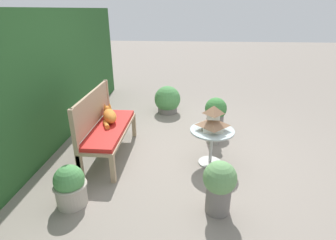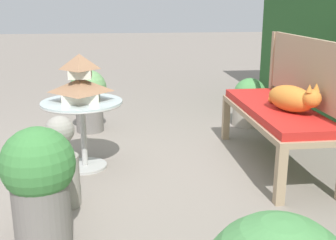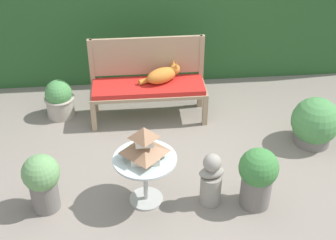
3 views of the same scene
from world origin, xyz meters
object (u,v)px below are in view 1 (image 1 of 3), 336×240
patio_table (212,137)px  potted_plant_table_near (215,114)px  potted_plant_bench_left (167,101)px  potted_plant_patio_mid (70,186)px  potted_plant_table_far (219,185)px  garden_bench (110,131)px  cat (109,116)px  pagoda_birdhouse (213,120)px  garden_bust (214,128)px

patio_table → potted_plant_table_near: size_ratio=0.95×
potted_plant_bench_left → potted_plant_table_near: potted_plant_table_near is taller
potted_plant_patio_mid → potted_plant_table_far: size_ratio=0.80×
garden_bench → potted_plant_patio_mid: (-1.10, 0.15, -0.16)m
patio_table → potted_plant_table_far: potted_plant_table_far is taller
cat → pagoda_birdhouse: pagoda_birdhouse is taller
patio_table → potted_plant_table_far: size_ratio=1.00×
pagoda_birdhouse → garden_bust: (0.62, -0.09, -0.40)m
garden_bust → potted_plant_table_far: size_ratio=0.95×
garden_bench → pagoda_birdhouse: 1.50m
cat → potted_plant_patio_mid: size_ratio=1.05×
garden_bench → cat: 0.25m
cat → pagoda_birdhouse: 1.55m
potted_plant_patio_mid → potted_plant_table_far: potted_plant_table_far is taller
garden_bench → garden_bust: (0.51, -1.56, -0.13)m
potted_plant_bench_left → garden_bench: bearing=159.5°
potted_plant_table_far → potted_plant_table_near: size_ratio=0.95×
patio_table → pagoda_birdhouse: bearing=116.6°
garden_bench → potted_plant_table_far: (-1.08, -1.48, -0.06)m
potted_plant_table_near → potted_plant_table_far: bearing=176.2°
garden_bust → potted_plant_table_far: 1.60m
garden_bench → potted_plant_bench_left: potted_plant_bench_left is taller
potted_plant_table_far → potted_plant_bench_left: potted_plant_table_far is taller
potted_plant_bench_left → potted_plant_table_near: size_ratio=0.89×
pagoda_birdhouse → potted_plant_bench_left: (1.96, 0.78, -0.41)m
pagoda_birdhouse → garden_bust: size_ratio=0.61×
pagoda_birdhouse → potted_plant_table_near: pagoda_birdhouse is taller
cat → potted_plant_patio_mid: (-1.28, 0.10, -0.33)m
pagoda_birdhouse → potted_plant_table_far: (-0.97, -0.01, -0.33)m
potted_plant_bench_left → pagoda_birdhouse: bearing=-158.4°
garden_bench → patio_table: patio_table is taller
garden_bust → potted_plant_patio_mid: size_ratio=1.19×
garden_bust → potted_plant_table_far: bearing=168.4°
cat → potted_plant_table_near: 1.84m
patio_table → potted_plant_patio_mid: 1.90m
pagoda_birdhouse → potted_plant_table_near: (1.06, -0.15, -0.32)m
potted_plant_bench_left → potted_plant_table_near: 1.30m
potted_plant_bench_left → potted_plant_table_near: (-0.91, -0.92, 0.09)m
potted_plant_table_near → garden_bust: bearing=172.2°
garden_bust → potted_plant_table_near: size_ratio=0.91×
garden_bust → garden_bench: bearing=99.2°
potted_plant_table_far → potted_plant_table_near: bearing=-3.8°
garden_bench → garden_bust: garden_bust is taller
garden_bench → potted_plant_patio_mid: potted_plant_patio_mid is taller
cat → garden_bust: cat is taller
patio_table → pagoda_birdhouse: size_ratio=1.72×
pagoda_birdhouse → potted_plant_table_near: bearing=-7.9°
pagoda_birdhouse → cat: bearing=79.1°
garden_bust → potted_plant_patio_mid: (-1.61, 1.71, -0.04)m
potted_plant_bench_left → patio_table: bearing=-158.4°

